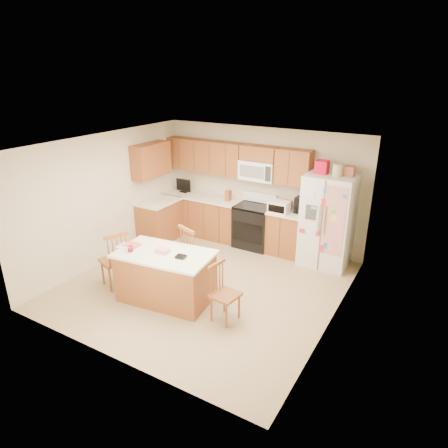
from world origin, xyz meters
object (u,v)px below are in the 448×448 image
Objects in this scene: windsor_chair_left at (115,260)px; windsor_chair_back at (195,256)px; windsor_chair_right at (224,294)px; stove at (254,225)px; island at (166,276)px; refrigerator at (328,220)px.

windsor_chair_left is 1.38m from windsor_chair_back.
stove is at bearing 106.99° from windsor_chair_right.
island is at bearing -96.55° from stove.
windsor_chair_back reaches higher than island.
windsor_chair_left is 2.15m from windsor_chair_right.
windsor_chair_back is at bearing -96.01° from stove.
refrigerator is at bearing 46.66° from windsor_chair_back.
refrigerator reaches higher than windsor_chair_left.
windsor_chair_left is at bearing -115.76° from stove.
windsor_chair_back is (-1.78, -1.88, -0.41)m from refrigerator.
windsor_chair_back is at bearing -133.34° from refrigerator.
windsor_chair_left is (-2.90, -2.69, -0.43)m from refrigerator.
windsor_chair_back is (0.10, 0.71, 0.09)m from island.
windsor_chair_right is at bearing -0.77° from island.
stove is 1.22× the size of windsor_chair_right.
refrigerator reaches higher than island.
refrigerator is 2.76m from windsor_chair_right.
island is 1.53× the size of windsor_chair_back.
windsor_chair_left is at bearing -177.96° from windsor_chair_right.
island is (-0.31, -2.66, -0.04)m from stove.
refrigerator is 3.97m from windsor_chair_left.
refrigerator reaches higher than windsor_chair_back.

